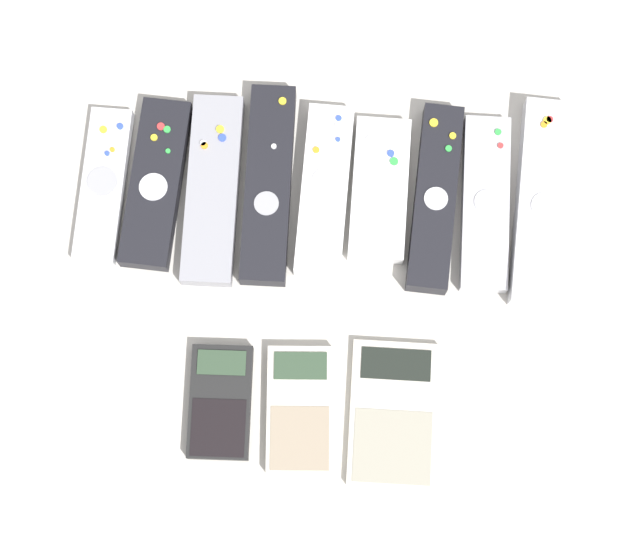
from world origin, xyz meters
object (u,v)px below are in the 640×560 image
at_px(remote_2, 213,190).
at_px(calculator_2, 394,413).
at_px(calculator_0, 220,402).
at_px(calculator_1, 300,409).
at_px(remote_8, 543,202).
at_px(remote_0, 104,185).
at_px(remote_7, 485,203).
at_px(remote_1, 156,184).
at_px(remote_6, 435,198).
at_px(remote_4, 321,190).
at_px(remote_5, 380,190).
at_px(remote_3, 268,185).

distance_m(remote_2, calculator_2, 0.29).
height_order(calculator_0, calculator_1, calculator_0).
xyz_separation_m(remote_8, calculator_0, (-0.32, -0.22, -0.01)).
height_order(remote_0, remote_7, remote_7).
distance_m(remote_0, calculator_1, 0.31).
bearing_deg(calculator_2, remote_8, 57.48).
bearing_deg(calculator_1, remote_1, 123.20).
xyz_separation_m(remote_0, remote_6, (0.34, 0.00, 0.01)).
bearing_deg(calculator_2, remote_2, 131.96).
height_order(remote_1, calculator_1, remote_1).
bearing_deg(calculator_0, remote_8, 33.88).
height_order(remote_2, calculator_0, remote_2).
height_order(remote_2, remote_4, remote_4).
distance_m(remote_2, remote_4, 0.11).
distance_m(remote_6, calculator_0, 0.30).
bearing_deg(calculator_1, remote_6, 57.88).
xyz_separation_m(remote_6, remote_8, (0.11, 0.00, 0.00)).
bearing_deg(remote_2, calculator_2, -48.82).
bearing_deg(remote_1, remote_4, 4.18).
height_order(remote_2, calculator_2, remote_2).
distance_m(remote_1, calculator_1, 0.28).
xyz_separation_m(remote_1, remote_2, (0.06, -0.00, -0.00)).
xyz_separation_m(remote_6, calculator_0, (-0.21, -0.22, -0.00)).
xyz_separation_m(remote_0, remote_8, (0.45, 0.00, 0.01)).
height_order(remote_2, remote_8, remote_8).
height_order(remote_0, remote_8, remote_8).
xyz_separation_m(remote_1, remote_5, (0.23, 0.00, -0.00)).
xyz_separation_m(remote_4, calculator_2, (0.08, -0.23, -0.01)).
height_order(remote_2, remote_5, same).
distance_m(remote_2, remote_3, 0.06).
height_order(remote_6, remote_8, same).
xyz_separation_m(remote_7, calculator_2, (-0.09, -0.22, -0.00)).
xyz_separation_m(calculator_1, calculator_2, (0.09, 0.00, -0.00)).
distance_m(remote_6, remote_7, 0.05).
bearing_deg(remote_6, calculator_1, -115.78).
height_order(remote_8, calculator_1, remote_8).
distance_m(remote_1, remote_8, 0.40).
bearing_deg(remote_6, remote_0, -175.87).
distance_m(calculator_0, calculator_2, 0.17).
relative_size(remote_6, remote_7, 1.07).
distance_m(calculator_0, calculator_1, 0.08).
height_order(remote_5, remote_8, remote_8).
relative_size(remote_3, remote_8, 0.96).
relative_size(remote_4, remote_8, 0.83).
distance_m(remote_4, remote_6, 0.12).
height_order(remote_7, remote_8, remote_8).
bearing_deg(remote_7, remote_3, 178.46).
bearing_deg(remote_1, remote_7, 3.16).
distance_m(remote_7, calculator_0, 0.34).
bearing_deg(remote_0, calculator_1, -43.93).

